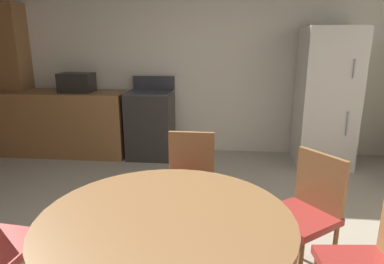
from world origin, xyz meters
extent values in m
cube|color=silver|center=(0.00, 2.85, 1.35)|extent=(6.10, 0.12, 2.70)
cube|color=olive|center=(-1.78, 2.45, 0.45)|extent=(1.93, 0.60, 0.90)
cube|color=olive|center=(-2.53, 2.63, 1.05)|extent=(0.44, 0.36, 2.10)
cube|color=#2D2B28|center=(-0.47, 2.45, 0.45)|extent=(0.60, 0.60, 0.90)
cube|color=#38383D|center=(-0.47, 2.45, 0.91)|extent=(0.60, 0.60, 0.02)
cube|color=#38383D|center=(-0.47, 2.73, 1.01)|extent=(0.60, 0.04, 0.18)
cube|color=silver|center=(1.84, 2.40, 0.88)|extent=(0.68, 0.66, 1.76)
cylinder|color=#B2B2B7|center=(2.02, 2.06, 1.28)|extent=(0.02, 0.02, 0.22)
cylinder|color=#B2B2B7|center=(2.02, 2.06, 0.63)|extent=(0.02, 0.02, 0.30)
cube|color=black|center=(-1.49, 2.45, 1.03)|extent=(0.44, 0.32, 0.26)
cylinder|color=olive|center=(0.29, -0.56, 0.74)|extent=(1.27, 1.27, 0.04)
cylinder|color=olive|center=(0.46, 0.28, 0.21)|extent=(0.03, 0.03, 0.43)
cylinder|color=olive|center=(0.12, 0.28, 0.21)|extent=(0.03, 0.03, 0.43)
cylinder|color=olive|center=(0.46, 0.62, 0.21)|extent=(0.03, 0.03, 0.43)
cylinder|color=olive|center=(0.12, 0.62, 0.21)|extent=(0.03, 0.03, 0.43)
cube|color=#9E2D28|center=(0.29, 0.45, 0.45)|extent=(0.40, 0.40, 0.05)
cube|color=olive|center=(0.29, 0.63, 0.66)|extent=(0.38, 0.04, 0.42)
cylinder|color=olive|center=(0.84, 0.09, 0.21)|extent=(0.03, 0.03, 0.43)
cylinder|color=olive|center=(1.32, 0.04, 0.21)|extent=(0.03, 0.03, 0.43)
cylinder|color=olive|center=(1.11, 0.30, 0.21)|extent=(0.03, 0.03, 0.43)
cube|color=#9E2D28|center=(1.08, 0.06, 0.45)|extent=(0.56, 0.56, 0.05)
cube|color=olive|center=(1.22, 0.18, 0.66)|extent=(0.26, 0.32, 0.42)
cylinder|color=olive|center=(-0.87, -0.27, 0.21)|extent=(0.03, 0.03, 0.43)
camera|label=1|loc=(0.57, -2.03, 1.60)|focal=31.57mm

